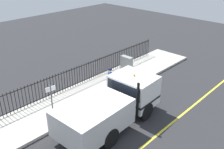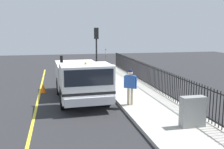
# 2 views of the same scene
# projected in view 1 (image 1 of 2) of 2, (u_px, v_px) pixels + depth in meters

# --- Properties ---
(ground_plane) EXTENTS (50.91, 50.91, 0.00)m
(ground_plane) POSITION_uv_depth(u_px,v_px,m) (105.00, 133.00, 12.58)
(ground_plane) COLOR #2B2B2D
(ground_plane) RESTS_ON ground
(sidewalk_slab) EXTENTS (2.90, 23.14, 0.16)m
(sidewalk_slab) POSITION_uv_depth(u_px,v_px,m) (63.00, 106.00, 14.65)
(sidewalk_slab) COLOR #B7B2A8
(sidewalk_slab) RESTS_ON ground
(work_truck) EXTENTS (2.56, 6.07, 2.42)m
(work_truck) POSITION_uv_depth(u_px,v_px,m) (115.00, 102.00, 12.90)
(work_truck) COLOR white
(work_truck) RESTS_ON ground
(worker_standing) EXTENTS (0.54, 0.45, 1.70)m
(worker_standing) POSITION_uv_depth(u_px,v_px,m) (110.00, 78.00, 15.40)
(worker_standing) COLOR #264C99
(worker_standing) RESTS_ON sidewalk_slab
(iron_fence) EXTENTS (0.04, 19.71, 1.36)m
(iron_fence) POSITION_uv_depth(u_px,v_px,m) (49.00, 87.00, 15.11)
(iron_fence) COLOR black
(iron_fence) RESTS_ON sidewalk_slab
(utility_cabinet) EXTENTS (0.90, 0.37, 1.12)m
(utility_cabinet) POSITION_uv_depth(u_px,v_px,m) (127.00, 64.00, 18.59)
(utility_cabinet) COLOR gray
(utility_cabinet) RESTS_ON sidewalk_slab
(street_sign) EXTENTS (0.09, 0.50, 2.33)m
(street_sign) POSITION_uv_depth(u_px,v_px,m) (52.00, 101.00, 12.19)
(street_sign) COLOR #4C4C4C
(street_sign) RESTS_ON sidewalk_slab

